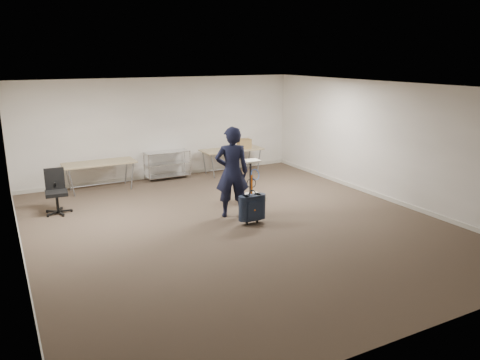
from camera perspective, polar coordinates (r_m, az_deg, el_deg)
ground at (r=9.65m, az=-0.46°, el=-5.49°), size 9.00×9.00×0.00m
room_shell at (r=10.81m, az=-3.84°, el=-2.97°), size 8.00×9.00×9.00m
folding_table_left at (r=12.49m, az=-16.78°, el=1.84°), size 1.80×0.75×0.73m
folding_table_right at (r=13.70m, az=-1.02°, el=3.59°), size 1.80×0.75×0.73m
wire_shelf at (r=13.25m, az=-8.86°, el=1.98°), size 1.22×0.47×0.80m
person at (r=9.90m, az=-0.99°, el=0.96°), size 0.83×0.69×1.96m
suitcase at (r=9.60m, az=1.48°, el=-3.38°), size 0.39×0.23×1.04m
office_chair at (r=11.04m, az=-21.41°, el=-2.29°), size 0.60×0.60×0.98m
equipment_cart at (r=11.25m, az=1.41°, el=-1.14°), size 0.54×0.54×0.98m
cardboard_box at (r=13.76m, az=0.51°, el=4.46°), size 0.40×0.32×0.28m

